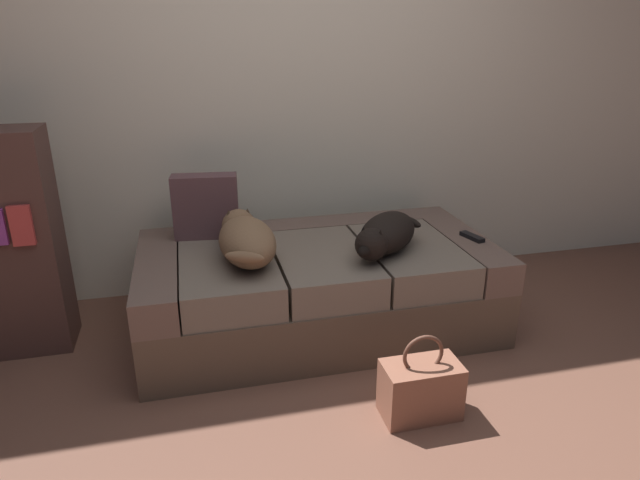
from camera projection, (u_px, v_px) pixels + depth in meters
ground_plane at (391, 475)px, 2.00m from camera, size 10.00×10.00×0.00m
back_wall at (290, 51)px, 3.13m from camera, size 6.40×0.10×2.80m
couch at (318, 286)px, 2.94m from camera, size 1.82×0.96×0.46m
dog_tan at (246, 239)px, 2.65m from camera, size 0.30×0.63×0.21m
dog_dark at (385, 235)px, 2.73m from camera, size 0.47×0.49×0.19m
tv_remote at (472, 237)px, 2.95m from camera, size 0.08×0.16×0.02m
throw_pillow at (206, 206)px, 2.92m from camera, size 0.35×0.16×0.34m
handbag at (421, 389)px, 2.27m from camera, size 0.32×0.18×0.38m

